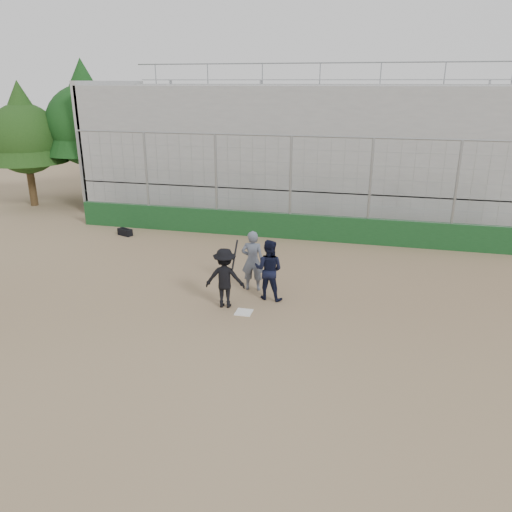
% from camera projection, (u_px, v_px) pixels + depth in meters
% --- Properties ---
extents(ground, '(90.00, 90.00, 0.00)m').
position_uv_depth(ground, '(244.00, 313.00, 13.49)').
color(ground, brown).
rests_on(ground, ground).
extents(home_plate, '(0.44, 0.44, 0.02)m').
position_uv_depth(home_plate, '(244.00, 312.00, 13.48)').
color(home_plate, white).
rests_on(home_plate, ground).
extents(backstop, '(18.10, 0.25, 4.04)m').
position_uv_depth(backstop, '(290.00, 215.00, 19.59)').
color(backstop, '#133B19').
rests_on(backstop, ground).
extents(bleachers, '(20.25, 6.70, 6.98)m').
position_uv_depth(bleachers, '(309.00, 149.00, 23.48)').
color(bleachers, gray).
rests_on(bleachers, ground).
extents(tree_left, '(4.48, 4.48, 7.00)m').
position_uv_depth(tree_left, '(86.00, 114.00, 24.58)').
color(tree_left, '#392714').
rests_on(tree_left, ground).
extents(tree_right, '(3.84, 3.84, 6.00)m').
position_uv_depth(tree_right, '(24.00, 129.00, 23.97)').
color(tree_right, '#372714').
rests_on(tree_right, ground).
extents(batter_at_plate, '(1.16, 0.82, 1.84)m').
position_uv_depth(batter_at_plate, '(225.00, 278.00, 13.61)').
color(batter_at_plate, black).
rests_on(batter_at_plate, ground).
extents(catcher_crouched, '(0.97, 0.81, 1.20)m').
position_uv_depth(catcher_crouched, '(269.00, 280.00, 14.15)').
color(catcher_crouched, black).
rests_on(catcher_crouched, ground).
extents(umpire, '(0.70, 0.49, 1.65)m').
position_uv_depth(umpire, '(253.00, 264.00, 14.73)').
color(umpire, '#555C6B').
rests_on(umpire, ground).
extents(equipment_bag, '(0.69, 0.50, 0.31)m').
position_uv_depth(equipment_bag, '(125.00, 232.00, 20.23)').
color(equipment_bag, black).
rests_on(equipment_bag, ground).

